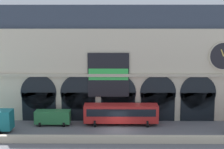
% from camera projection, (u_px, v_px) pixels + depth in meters
% --- Properties ---
extents(ground_plane, '(200.00, 200.00, 0.00)m').
position_uv_depth(ground_plane, '(118.00, 131.00, 47.71)').
color(ground_plane, slate).
extents(quay_parapet_wall, '(90.00, 0.70, 0.94)m').
position_uv_depth(quay_parapet_wall, '(119.00, 139.00, 42.74)').
color(quay_parapet_wall, beige).
rests_on(quay_parapet_wall, ground).
extents(station_building, '(38.16, 5.51, 17.84)m').
position_uv_depth(station_building, '(118.00, 64.00, 53.88)').
color(station_building, beige).
rests_on(station_building, ground).
extents(van_midwest, '(5.20, 2.48, 2.20)m').
position_uv_depth(van_midwest, '(53.00, 117.00, 50.18)').
color(van_midwest, '#2D7A42').
rests_on(van_midwest, ground).
extents(bus_center, '(11.00, 3.25, 3.10)m').
position_uv_depth(bus_center, '(121.00, 113.00, 50.22)').
color(bus_center, red).
rests_on(bus_center, ground).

